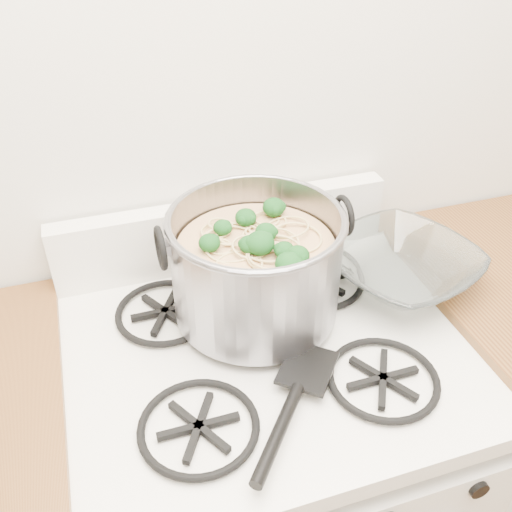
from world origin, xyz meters
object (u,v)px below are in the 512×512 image
object	(u,v)px
gas_range	(265,486)
spatula	(308,365)
glass_bowl	(399,274)
stock_pot	(256,267)

from	to	relation	value
gas_range	spatula	xyz separation A→B (m)	(0.04, -0.09, 0.50)
glass_bowl	spatula	bearing A→B (deg)	-147.72
spatula	glass_bowl	size ratio (longest dim) A/B	2.51
gas_range	glass_bowl	xyz separation A→B (m)	(0.33, 0.09, 0.50)
stock_pot	glass_bowl	size ratio (longest dim) A/B	2.97
spatula	glass_bowl	world-z (taller)	glass_bowl
stock_pot	spatula	xyz separation A→B (m)	(0.04, -0.19, -0.09)
stock_pot	spatula	bearing A→B (deg)	-79.29
stock_pot	glass_bowl	bearing A→B (deg)	-1.51
stock_pot	spatula	world-z (taller)	stock_pot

